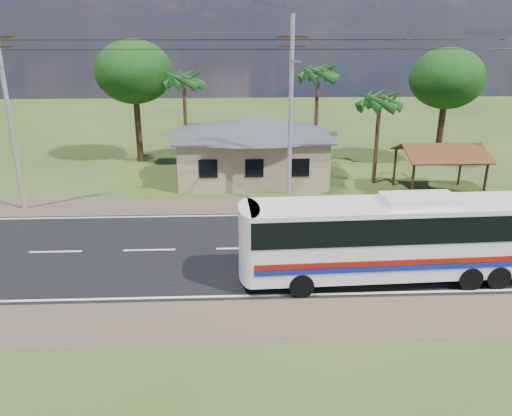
# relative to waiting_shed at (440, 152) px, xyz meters

# --- Properties ---
(ground) EXTENTS (120.00, 120.00, 0.00)m
(ground) POSITION_rel_waiting_shed_xyz_m (-13.00, -8.50, -2.73)
(ground) COLOR #294217
(ground) RESTS_ON ground
(road) EXTENTS (120.00, 16.00, 0.03)m
(road) POSITION_rel_waiting_shed_xyz_m (-13.00, -8.50, -2.72)
(road) COLOR black
(road) RESTS_ON ground
(house) EXTENTS (12.40, 10.00, 5.00)m
(house) POSITION_rel_waiting_shed_xyz_m (-12.00, 4.50, -0.09)
(house) COLOR #C8B285
(house) RESTS_ON ground
(waiting_shed) EXTENTS (5.20, 4.48, 3.35)m
(waiting_shed) POSITION_rel_waiting_shed_xyz_m (0.00, 0.00, 0.00)
(waiting_shed) COLOR #352113
(waiting_shed) RESTS_ON ground
(concrete_barrier) EXTENTS (7.00, 0.30, 0.90)m
(concrete_barrier) POSITION_rel_waiting_shed_xyz_m (-1.00, -2.90, -2.28)
(concrete_barrier) COLOR #9E9E99
(concrete_barrier) RESTS_ON ground
(utility_poles) EXTENTS (32.80, 2.22, 11.00)m
(utility_poles) POSITION_rel_waiting_shed_xyz_m (-10.33, -2.01, 3.04)
(utility_poles) COLOR #9E9E99
(utility_poles) RESTS_ON ground
(palm_near) EXTENTS (2.80, 2.80, 6.70)m
(palm_near) POSITION_rel_waiting_shed_xyz_m (-3.50, 2.50, 2.98)
(palm_near) COLOR #47301E
(palm_near) RESTS_ON ground
(palm_mid) EXTENTS (2.80, 2.80, 8.20)m
(palm_mid) POSITION_rel_waiting_shed_xyz_m (-7.00, 7.00, 4.43)
(palm_mid) COLOR #47301E
(palm_mid) RESTS_ON ground
(palm_far) EXTENTS (2.80, 2.80, 7.70)m
(palm_far) POSITION_rel_waiting_shed_xyz_m (-17.00, 7.50, 3.95)
(palm_far) COLOR #47301E
(palm_far) RESTS_ON ground
(tree_behind_house) EXTENTS (6.00, 6.00, 9.61)m
(tree_behind_house) POSITION_rel_waiting_shed_xyz_m (-21.00, 9.50, 4.39)
(tree_behind_house) COLOR #47301E
(tree_behind_house) RESTS_ON ground
(tree_behind_shed) EXTENTS (5.60, 5.60, 9.02)m
(tree_behind_shed) POSITION_rel_waiting_shed_xyz_m (3.00, 7.50, 3.95)
(tree_behind_shed) COLOR #47301E
(tree_behind_shed) RESTS_ON ground
(coach_bus) EXTENTS (12.17, 3.04, 3.75)m
(coach_bus) POSITION_rel_waiting_shed_xyz_m (-6.74, -11.99, -0.59)
(coach_bus) COLOR white
(coach_bus) RESTS_ON ground
(motorcycle) EXTENTS (1.65, 0.84, 0.83)m
(motorcycle) POSITION_rel_waiting_shed_xyz_m (0.67, -3.11, -2.32)
(motorcycle) COLOR black
(motorcycle) RESTS_ON ground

